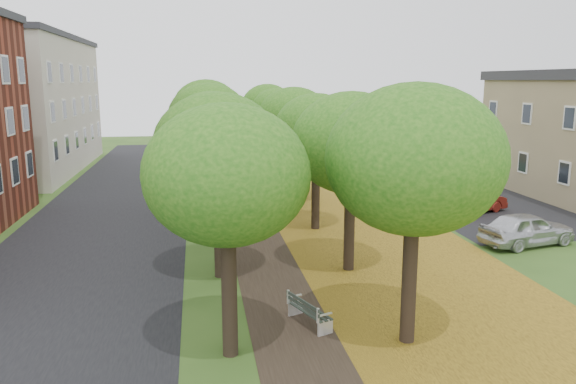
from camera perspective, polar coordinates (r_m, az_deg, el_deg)
name	(u,v)px	position (r m, az deg, el deg)	size (l,w,h in m)	color
ground	(313,348)	(15.50, 2.60, -15.54)	(120.00, 120.00, 0.00)	#2D4C19
street_asphalt	(107,222)	(29.73, -17.93, -2.87)	(8.00, 70.00, 0.01)	black
footpath	(255,216)	(29.51, -3.38, -2.43)	(3.20, 70.00, 0.01)	black
leaf_verge	(347,212)	(30.41, 6.04, -2.06)	(7.50, 70.00, 0.01)	#A47C1E
parking_lot	(485,203)	(34.49, 19.35, -1.06)	(9.00, 16.00, 0.01)	black
tree_row_west	(210,124)	(28.62, -7.91, 6.89)	(4.26, 34.26, 6.69)	black
tree_row_east	(304,123)	(29.13, 1.64, 7.07)	(4.26, 34.26, 6.69)	black
building_cream	(10,104)	(48.65, -26.39, 8.02)	(10.30, 20.30, 10.40)	beige
bench	(308,311)	(16.61, 2.05, -12.00)	(1.10, 1.80, 0.82)	#29332D
car_silver	(527,229)	(26.23, 23.11, -3.46)	(1.72, 4.27, 1.45)	silver
car_red	(473,201)	(31.71, 18.25, -0.84)	(1.37, 3.93, 1.30)	maroon
car_grey	(449,194)	(32.76, 16.03, -0.19)	(2.03, 4.99, 1.45)	#323338
car_white	(414,178)	(37.36, 12.72, 1.37)	(2.46, 5.34, 1.48)	white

